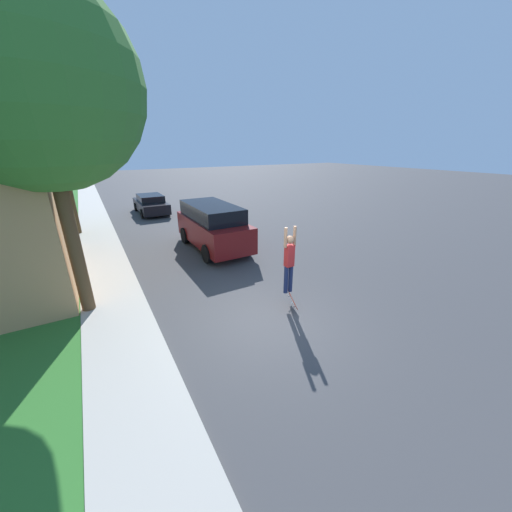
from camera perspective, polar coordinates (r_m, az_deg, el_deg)
ground_plane at (r=8.24m, az=2.07°, el=-12.91°), size 120.00×120.00×0.00m
sidewalk at (r=12.59m, az=-27.73°, el=-2.67°), size 1.80×80.00×0.10m
lawn_tree_near at (r=8.96m, az=-37.86°, el=25.37°), size 4.77×4.77×8.21m
lawn_tree_far at (r=18.20m, az=-34.73°, el=17.16°), size 3.91×3.91×6.36m
suv_parked at (r=13.61m, az=-8.64°, el=6.02°), size 2.11×4.93×2.11m
car_down_street at (r=22.41m, az=-20.28°, el=9.71°), size 1.93×4.39×1.35m
skateboarder at (r=8.42m, az=6.65°, el=-0.68°), size 0.41×0.24×2.06m
skateboard at (r=8.82m, az=7.18°, el=-8.47°), size 0.38×0.79×0.35m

